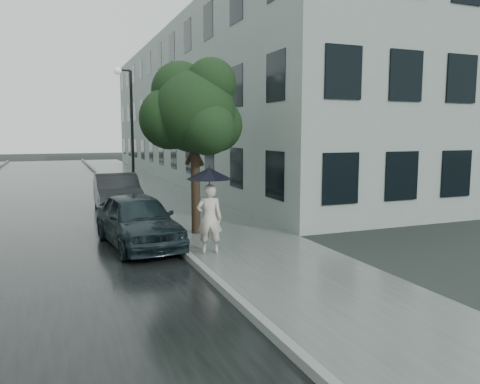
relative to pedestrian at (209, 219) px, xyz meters
name	(u,v)px	position (x,y,z in m)	size (l,w,h in m)	color
ground	(256,256)	(0.94, -0.69, -0.85)	(120.00, 120.00, 0.00)	black
sidewalk	(160,194)	(1.19, 11.31, -0.85)	(3.50, 60.00, 0.01)	slate
kerb_near	(120,194)	(-0.64, 11.31, -0.78)	(0.15, 60.00, 0.15)	slate
asphalt_road	(38,200)	(-4.14, 11.31, -0.85)	(6.85, 60.00, 0.00)	black
building_near	(213,108)	(6.41, 18.81, 3.65)	(7.02, 36.00, 9.00)	gray
pedestrian	(209,219)	(0.00, 0.00, 0.00)	(0.61, 0.40, 1.69)	beige
umbrella	(209,173)	(0.02, 0.05, 1.09)	(1.17, 1.17, 1.20)	black
street_tree	(194,111)	(0.34, 2.40, 2.67)	(3.03, 2.75, 5.00)	#332619
lamp_post	(129,126)	(-0.39, 9.77, 2.34)	(0.84, 0.41, 5.61)	black
car_near	(138,220)	(-1.49, 1.40, -0.17)	(1.60, 3.98, 1.36)	black
car_far	(117,193)	(-1.31, 7.01, -0.14)	(1.48, 4.25, 1.40)	#212426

